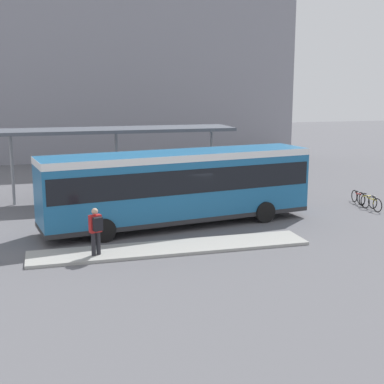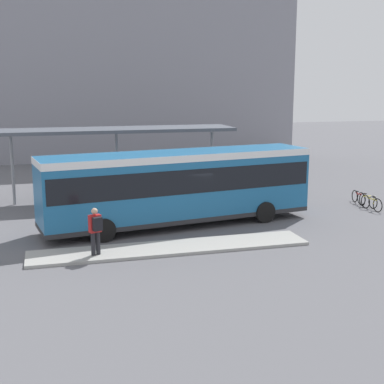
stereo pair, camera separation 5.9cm
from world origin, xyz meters
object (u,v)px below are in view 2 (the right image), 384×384
at_px(city_bus, 179,183).
at_px(bicycle_yellow, 371,203).
at_px(bicycle_red, 358,198).
at_px(bicycle_white, 367,200).
at_px(pedestrian_waiting, 96,228).
at_px(potted_planter_near_shelter, 226,188).

bearing_deg(city_bus, bicycle_yellow, -7.28).
xyz_separation_m(bicycle_yellow, bicycle_red, (0.18, 1.45, -0.02)).
distance_m(bicycle_white, bicycle_red, 0.73).
distance_m(bicycle_yellow, bicycle_white, 0.76).
bearing_deg(bicycle_yellow, pedestrian_waiting, 101.34).
xyz_separation_m(city_bus, bicycle_red, (10.28, 1.74, -1.60)).
distance_m(city_bus, bicycle_red, 10.55).
relative_size(city_bus, pedestrian_waiting, 7.11).
xyz_separation_m(pedestrian_waiting, potted_planter_near_shelter, (7.71, 7.84, -0.38)).
distance_m(pedestrian_waiting, bicycle_yellow, 14.75).
bearing_deg(bicycle_yellow, bicycle_red, -11.62).
distance_m(city_bus, bicycle_yellow, 10.23).
xyz_separation_m(pedestrian_waiting, bicycle_white, (14.39, 4.77, -0.78)).
height_order(city_bus, bicycle_white, city_bus).
bearing_deg(bicycle_white, bicycle_red, 178.37).
distance_m(bicycle_white, potted_planter_near_shelter, 7.36).
height_order(pedestrian_waiting, bicycle_yellow, pedestrian_waiting).
bearing_deg(city_bus, bicycle_white, -3.31).
relative_size(city_bus, bicycle_white, 7.83).
xyz_separation_m(bicycle_white, bicycle_red, (-0.05, 0.73, -0.01)).
distance_m(city_bus, bicycle_white, 10.50).
bearing_deg(bicycle_yellow, city_bus, 87.03).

